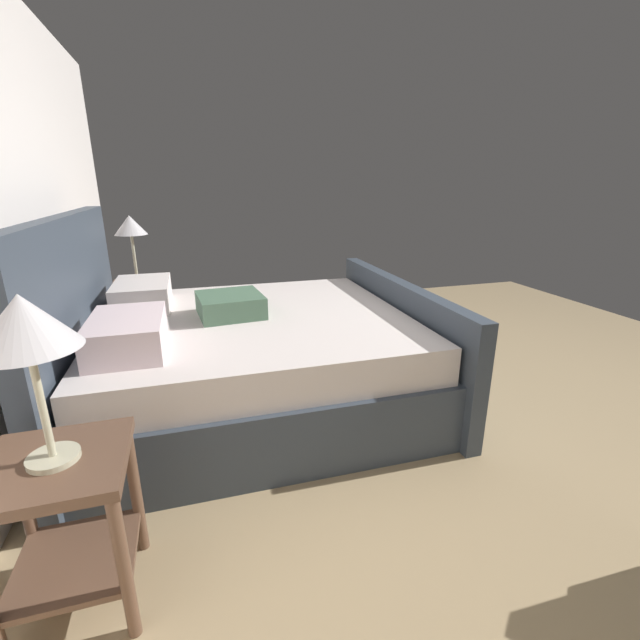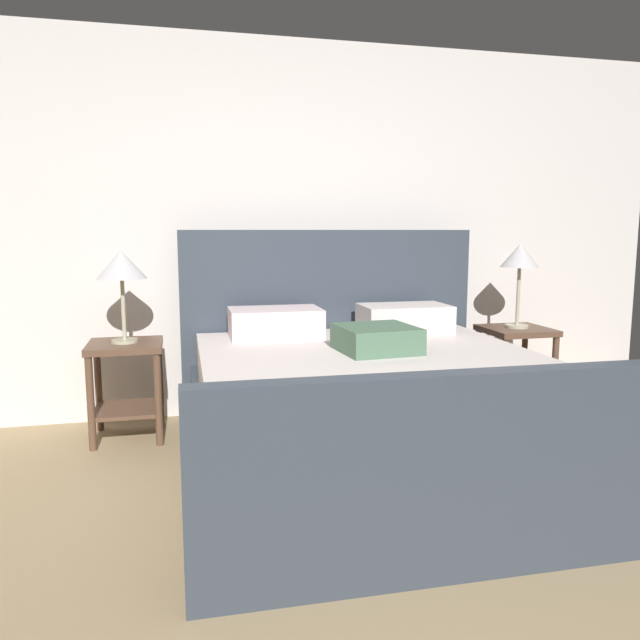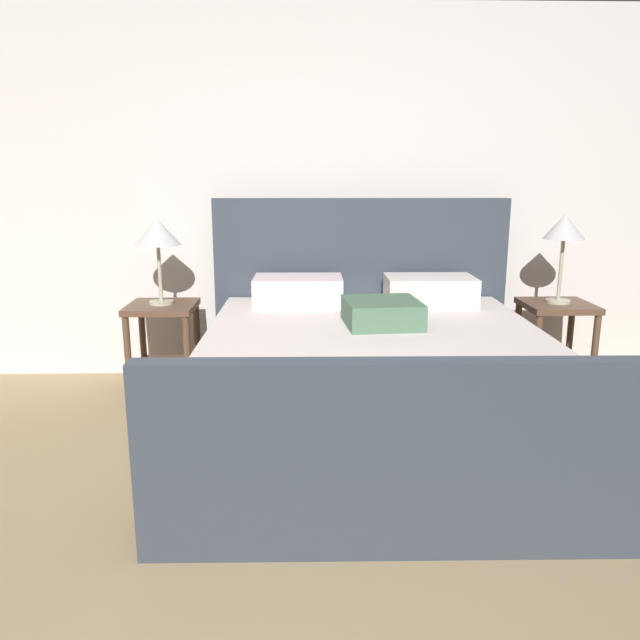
{
  "view_description": "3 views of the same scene",
  "coord_description": "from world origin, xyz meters",
  "px_view_note": "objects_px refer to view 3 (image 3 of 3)",
  "views": [
    {
      "loc": [
        -2.29,
        1.89,
        1.47
      ],
      "look_at": [
        0.09,
        1.16,
        0.66
      ],
      "focal_mm": 24.22,
      "sensor_mm": 36.0,
      "label": 1
    },
    {
      "loc": [
        -0.59,
        -1.48,
        1.28
      ],
      "look_at": [
        0.1,
        1.43,
        0.84
      ],
      "focal_mm": 34.49,
      "sensor_mm": 36.0,
      "label": 2
    },
    {
      "loc": [
        0.04,
        -1.64,
        1.42
      ],
      "look_at": [
        0.12,
        1.22,
        0.75
      ],
      "focal_mm": 34.62,
      "sensor_mm": 36.0,
      "label": 3
    }
  ],
  "objects_px": {
    "nightstand_right": "(555,331)",
    "table_lamp_left": "(157,235)",
    "bed": "(373,376)",
    "nightstand_left": "(163,333)",
    "table_lamp_right": "(564,231)"
  },
  "relations": [
    {
      "from": "bed",
      "to": "nightstand_right",
      "type": "relative_size",
      "value": 3.69
    },
    {
      "from": "bed",
      "to": "nightstand_left",
      "type": "xyz_separation_m",
      "value": [
        -1.32,
        0.8,
        0.05
      ]
    },
    {
      "from": "nightstand_right",
      "to": "table_lamp_left",
      "type": "xyz_separation_m",
      "value": [
        -2.63,
        0.03,
        0.65
      ]
    },
    {
      "from": "bed",
      "to": "table_lamp_left",
      "type": "bearing_deg",
      "value": 148.63
    },
    {
      "from": "nightstand_right",
      "to": "nightstand_left",
      "type": "relative_size",
      "value": 1.0
    },
    {
      "from": "table_lamp_right",
      "to": "table_lamp_left",
      "type": "relative_size",
      "value": 1.05
    },
    {
      "from": "nightstand_right",
      "to": "table_lamp_left",
      "type": "relative_size",
      "value": 1.07
    },
    {
      "from": "nightstand_right",
      "to": "nightstand_left",
      "type": "bearing_deg",
      "value": 179.31
    },
    {
      "from": "table_lamp_right",
      "to": "table_lamp_left",
      "type": "height_order",
      "value": "table_lamp_right"
    },
    {
      "from": "nightstand_right",
      "to": "table_lamp_left",
      "type": "height_order",
      "value": "table_lamp_left"
    },
    {
      "from": "nightstand_right",
      "to": "table_lamp_right",
      "type": "distance_m",
      "value": 0.67
    },
    {
      "from": "bed",
      "to": "nightstand_left",
      "type": "height_order",
      "value": "bed"
    },
    {
      "from": "table_lamp_right",
      "to": "table_lamp_left",
      "type": "distance_m",
      "value": 2.63
    },
    {
      "from": "nightstand_right",
      "to": "bed",
      "type": "bearing_deg",
      "value": -149.61
    },
    {
      "from": "nightstand_left",
      "to": "table_lamp_left",
      "type": "relative_size",
      "value": 1.07
    }
  ]
}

